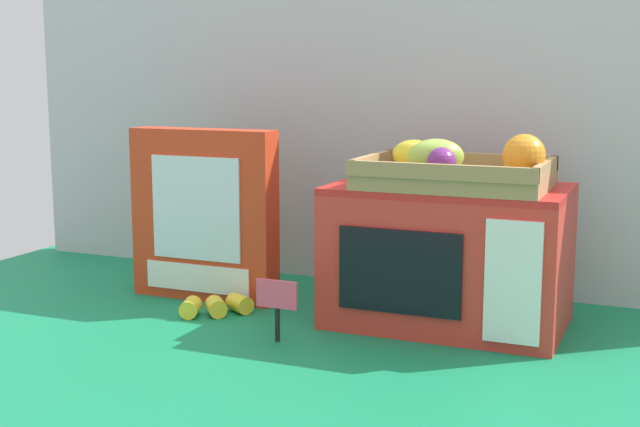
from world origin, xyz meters
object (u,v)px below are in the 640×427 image
object	(u,v)px
toy_microwave	(448,255)
food_groups_crate	(457,171)
cookie_set_box	(204,215)
loose_toy_banana	(216,306)
price_sign	(277,301)

from	to	relation	value
toy_microwave	food_groups_crate	distance (m)	0.15
toy_microwave	cookie_set_box	bearing A→B (deg)	-178.24
food_groups_crate	cookie_set_box	world-z (taller)	food_groups_crate
cookie_set_box	loose_toy_banana	xyz separation A→B (m)	(0.08, -0.09, -0.14)
food_groups_crate	cookie_set_box	bearing A→B (deg)	178.64
toy_microwave	loose_toy_banana	size ratio (longest dim) A/B	3.30
toy_microwave	cookie_set_box	size ratio (longest dim) A/B	1.21
cookie_set_box	price_sign	bearing A→B (deg)	-38.11
price_sign	loose_toy_banana	world-z (taller)	price_sign
toy_microwave	food_groups_crate	world-z (taller)	food_groups_crate
food_groups_crate	toy_microwave	bearing A→B (deg)	123.50
toy_microwave	food_groups_crate	size ratio (longest dim) A/B	1.29
cookie_set_box	price_sign	xyz separation A→B (m)	(0.24, -0.19, -0.09)
food_groups_crate	price_sign	bearing A→B (deg)	-143.43
price_sign	toy_microwave	bearing A→B (deg)	42.41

